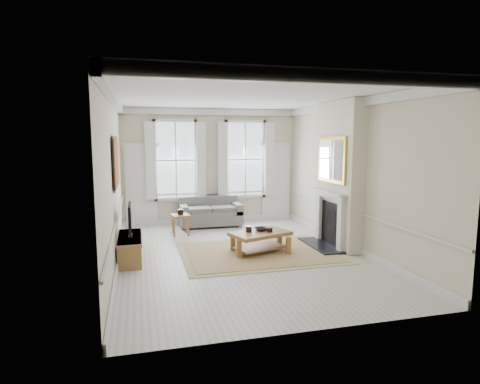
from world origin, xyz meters
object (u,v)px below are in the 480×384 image
object	(u,v)px
side_table	(180,219)
tv_stand	(130,248)
sofa	(210,214)
coffee_table	(260,235)

from	to	relation	value
side_table	tv_stand	world-z (taller)	side_table
sofa	coffee_table	world-z (taller)	sofa
side_table	tv_stand	size ratio (longest dim) A/B	0.38
coffee_table	tv_stand	xyz separation A→B (m)	(-2.80, 0.16, -0.14)
sofa	coffee_table	distance (m)	3.10
side_table	tv_stand	xyz separation A→B (m)	(-1.26, -1.97, -0.18)
sofa	coffee_table	bearing A→B (deg)	-79.12
sofa	side_table	distance (m)	1.32
coffee_table	side_table	bearing A→B (deg)	107.50
sofa	tv_stand	xyz separation A→B (m)	(-2.21, -2.88, -0.10)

